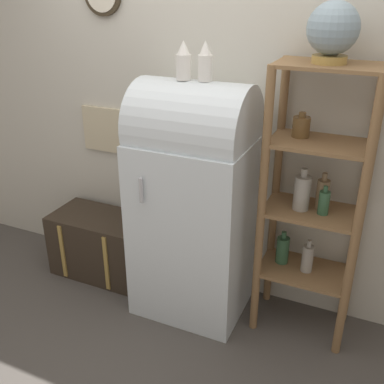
{
  "coord_description": "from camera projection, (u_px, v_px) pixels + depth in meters",
  "views": [
    {
      "loc": [
        1.05,
        -2.11,
        2.07
      ],
      "look_at": [
        -0.01,
        0.25,
        0.86
      ],
      "focal_mm": 42.0,
      "sensor_mm": 36.0,
      "label": 1
    }
  ],
  "objects": [
    {
      "name": "ground_plane",
      "position": [
        178.0,
        323.0,
        3.01
      ],
      "size": [
        12.0,
        12.0,
        0.0
      ],
      "primitive_type": "plane",
      "color": "#4C4742"
    },
    {
      "name": "vase_left",
      "position": [
        184.0,
        62.0,
        2.53
      ],
      "size": [
        0.09,
        0.09,
        0.22
      ],
      "color": "white",
      "rests_on": "refrigerator"
    },
    {
      "name": "refrigerator",
      "position": [
        194.0,
        200.0,
        2.88
      ],
      "size": [
        0.71,
        0.63,
        1.57
      ],
      "color": "silver",
      "rests_on": "ground_plane"
    },
    {
      "name": "globe",
      "position": [
        333.0,
        30.0,
        2.23
      ],
      "size": [
        0.26,
        0.26,
        0.3
      ],
      "color": "#AD8942",
      "rests_on": "shelf_unit"
    },
    {
      "name": "suitcase_trunk",
      "position": [
        100.0,
        244.0,
        3.47
      ],
      "size": [
        0.71,
        0.42,
        0.49
      ],
      "color": "#33281E",
      "rests_on": "ground_plane"
    },
    {
      "name": "wall_back",
      "position": [
        213.0,
        105.0,
        2.92
      ],
      "size": [
        7.0,
        0.09,
        2.7
      ],
      "color": "beige",
      "rests_on": "ground_plane"
    },
    {
      "name": "shelf_unit",
      "position": [
        312.0,
        197.0,
        2.63
      ],
      "size": [
        0.58,
        0.38,
        1.7
      ],
      "color": "olive",
      "rests_on": "ground_plane"
    },
    {
      "name": "vase_center",
      "position": [
        205.0,
        62.0,
        2.5
      ],
      "size": [
        0.08,
        0.08,
        0.22
      ],
      "color": "white",
      "rests_on": "refrigerator"
    }
  ]
}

